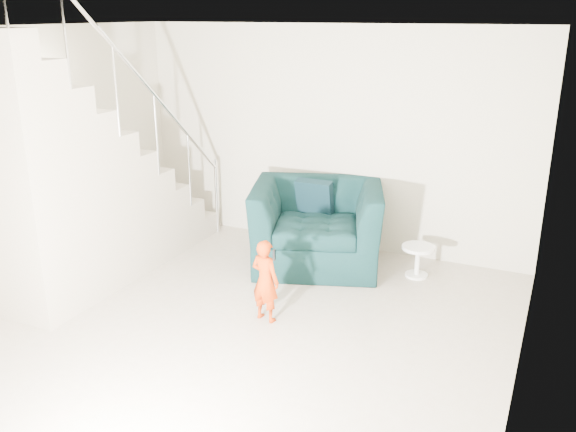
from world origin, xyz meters
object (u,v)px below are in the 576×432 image
(armchair, at_px, (317,225))
(side_table, at_px, (418,256))
(toddler, at_px, (265,281))
(staircase, at_px, (79,198))

(armchair, relative_size, side_table, 4.04)
(toddler, height_order, staircase, staircase)
(armchair, xyz_separation_m, staircase, (-2.12, -1.50, 0.47))
(side_table, bearing_deg, armchair, -174.04)
(toddler, bearing_deg, side_table, -112.95)
(side_table, relative_size, staircase, 0.10)
(toddler, xyz_separation_m, side_table, (1.08, 1.62, -0.17))
(armchair, xyz_separation_m, toddler, (0.08, -1.49, -0.07))
(toddler, relative_size, staircase, 0.23)
(armchair, distance_m, toddler, 1.50)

